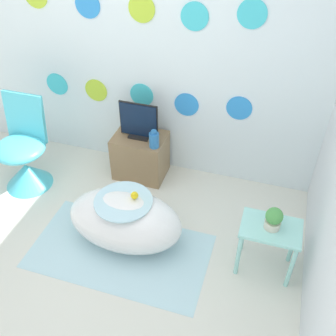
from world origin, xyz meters
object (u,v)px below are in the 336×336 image
at_px(chair, 24,160).
at_px(tv, 139,122).
at_px(potted_plant_left, 274,219).
at_px(vase, 154,140).
at_px(bathtub, 125,220).

bearing_deg(chair, tv, 25.29).
distance_m(chair, potted_plant_left, 2.26).
bearing_deg(tv, potted_plant_left, -31.08).
bearing_deg(vase, tv, 149.57).
xyz_separation_m(chair, potted_plant_left, (2.23, -0.31, 0.25)).
bearing_deg(chair, potted_plant_left, -7.99).
bearing_deg(vase, potted_plant_left, -31.19).
relative_size(chair, potted_plant_left, 5.03).
bearing_deg(chair, bathtub, -18.18).
relative_size(bathtub, potted_plant_left, 5.32).
xyz_separation_m(bathtub, tv, (-0.18, 0.83, 0.36)).
distance_m(bathtub, chair, 1.20).
distance_m(bathtub, vase, 0.77).
relative_size(vase, potted_plant_left, 0.99).
bearing_deg(tv, bathtub, -77.53).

